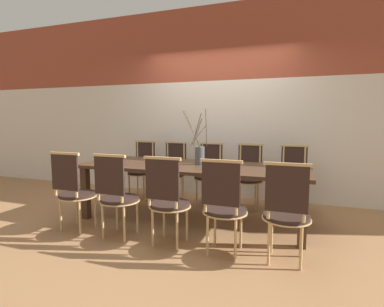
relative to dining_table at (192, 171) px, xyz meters
name	(u,v)px	position (x,y,z in m)	size (l,w,h in m)	color
ground_plane	(192,220)	(0.00, 0.00, -0.66)	(16.00, 16.00, 0.00)	#9E7047
wall_rear	(219,103)	(0.00, 1.38, 0.94)	(12.00, 0.06, 3.20)	beige
dining_table	(192,171)	(0.00, 0.00, 0.00)	(2.93, 1.04, 0.74)	#422B1C
chair_near_leftend	(74,190)	(-1.18, -0.84, -0.16)	(0.45, 0.45, 0.96)	black
chair_near_left	(117,194)	(-0.59, -0.84, -0.16)	(0.45, 0.45, 0.96)	black
chair_near_center	(168,199)	(0.03, -0.84, -0.16)	(0.45, 0.45, 0.96)	black
chair_near_right	(224,205)	(0.63, -0.84, -0.16)	(0.45, 0.45, 0.96)	black
chair_near_rightend	(286,211)	(1.21, -0.84, -0.16)	(0.45, 0.45, 0.96)	black
chair_far_leftend	(142,168)	(-1.21, 0.84, -0.16)	(0.45, 0.45, 0.96)	black
chair_far_left	(173,170)	(-0.63, 0.84, -0.16)	(0.45, 0.45, 0.96)	black
chair_far_center	(209,172)	(-0.02, 0.84, -0.16)	(0.45, 0.45, 0.96)	black
chair_far_right	(248,174)	(0.60, 0.84, -0.16)	(0.45, 0.45, 0.96)	black
chair_far_rightend	(293,177)	(1.24, 0.84, -0.16)	(0.45, 0.45, 0.96)	black
vase_centerpiece	(200,154)	(0.08, 0.07, 0.22)	(0.31, 0.37, 0.73)	#4C5156
book_stack	(161,163)	(-0.43, -0.02, 0.09)	(0.23, 0.17, 0.02)	maroon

